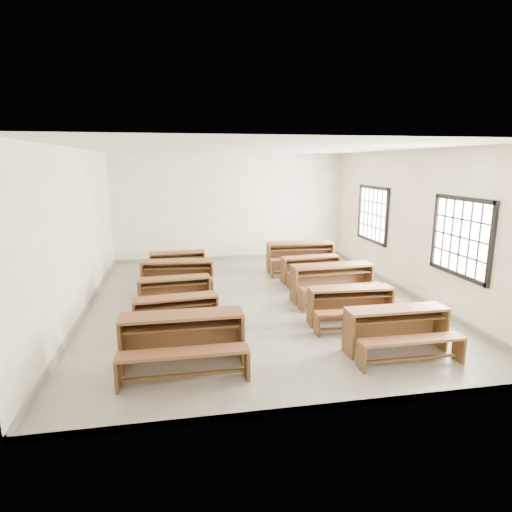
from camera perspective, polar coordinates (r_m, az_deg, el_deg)
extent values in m
plane|color=gray|center=(9.26, 0.00, -6.05)|extent=(8.50, 8.50, 0.00)
cube|color=silver|center=(8.80, 0.00, 13.98)|extent=(7.00, 8.50, 0.05)
cube|color=white|center=(13.04, -3.41, 6.48)|extent=(7.00, 0.05, 3.20)
cube|color=white|center=(4.88, 9.09, -3.51)|extent=(7.00, 0.05, 3.20)
cube|color=white|center=(8.94, -22.49, 2.89)|extent=(0.05, 8.50, 3.20)
cube|color=white|center=(10.11, 19.80, 4.09)|extent=(0.05, 8.50, 3.20)
cube|color=gray|center=(13.29, -3.33, -0.18)|extent=(7.00, 0.04, 0.10)
cube|color=gray|center=(5.50, 8.54, -19.24)|extent=(7.00, 0.04, 0.10)
cube|color=gray|center=(9.30, -21.74, -6.57)|extent=(0.04, 8.50, 0.10)
cube|color=gray|center=(10.43, 19.21, -4.36)|extent=(0.04, 8.50, 0.10)
cube|color=white|center=(8.62, 25.73, 2.29)|extent=(0.02, 1.50, 1.30)
cube|color=black|center=(8.53, 26.05, 6.85)|extent=(0.06, 1.62, 0.08)
cube|color=black|center=(8.74, 25.20, -2.17)|extent=(0.06, 1.62, 0.08)
cube|color=black|center=(8.00, 28.91, 1.27)|extent=(0.06, 0.08, 1.46)
cube|color=black|center=(9.25, 22.78, 3.15)|extent=(0.06, 0.08, 1.46)
cube|color=white|center=(11.69, 15.37, 5.39)|extent=(0.02, 1.50, 1.30)
cube|color=black|center=(11.62, 15.47, 8.77)|extent=(0.06, 1.62, 0.08)
cube|color=black|center=(11.78, 15.09, 2.06)|extent=(0.06, 1.62, 0.08)
cube|color=black|center=(10.98, 17.05, 4.87)|extent=(0.06, 0.08, 1.46)
cube|color=black|center=(12.39, 13.70, 5.85)|extent=(0.06, 0.08, 1.46)
cube|color=brown|center=(6.30, -9.86, -7.79)|extent=(1.77, 0.44, 0.04)
cube|color=brown|center=(6.63, -9.76, -10.43)|extent=(1.77, 0.04, 0.75)
cube|color=brown|center=(6.50, -17.49, -11.31)|extent=(0.04, 0.44, 0.75)
cube|color=brown|center=(6.51, -2.00, -10.71)|extent=(0.04, 0.44, 0.75)
cube|color=brown|center=(6.33, -9.81, -9.17)|extent=(1.63, 0.33, 0.02)
cube|color=brown|center=(5.93, -9.66, -12.58)|extent=(1.77, 0.31, 0.04)
cube|color=brown|center=(6.09, -17.99, -14.76)|extent=(0.04, 0.31, 0.42)
cube|color=brown|center=(6.09, -1.20, -14.11)|extent=(0.04, 0.31, 0.42)
cube|color=brown|center=(6.07, -9.55, -15.42)|extent=(1.63, 0.06, 0.04)
cube|color=brown|center=(7.57, -10.72, -5.46)|extent=(1.49, 0.52, 0.04)
cube|color=brown|center=(7.82, -10.76, -7.40)|extent=(1.45, 0.20, 0.62)
cube|color=brown|center=(7.64, -15.97, -8.16)|extent=(0.08, 0.37, 0.62)
cube|color=brown|center=(7.77, -5.38, -7.37)|extent=(0.08, 0.37, 0.62)
cube|color=brown|center=(7.59, -10.67, -6.42)|extent=(1.37, 0.42, 0.02)
cube|color=brown|center=(7.24, -10.24, -8.57)|extent=(1.48, 0.41, 0.04)
cube|color=brown|center=(7.27, -15.83, -10.37)|extent=(0.06, 0.26, 0.35)
cube|color=brown|center=(7.41, -4.65, -9.49)|extent=(0.06, 0.26, 0.35)
cube|color=brown|center=(7.34, -10.16, -10.56)|extent=(1.34, 0.19, 0.04)
cube|color=brown|center=(8.88, -10.80, -2.91)|extent=(1.45, 0.48, 0.04)
cube|color=brown|center=(9.12, -10.81, -4.59)|extent=(1.42, 0.16, 0.60)
cube|color=brown|center=(8.94, -15.17, -5.15)|extent=(0.07, 0.36, 0.60)
cube|color=brown|center=(9.04, -6.32, -4.59)|extent=(0.07, 0.36, 0.60)
cube|color=brown|center=(8.89, -10.76, -3.71)|extent=(1.33, 0.38, 0.02)
cube|color=brown|center=(8.53, -10.47, -5.38)|extent=(1.44, 0.37, 0.04)
cube|color=brown|center=(8.57, -15.08, -6.86)|extent=(0.06, 0.25, 0.34)
cube|color=brown|center=(8.67, -5.83, -6.24)|extent=(0.06, 0.25, 0.34)
cube|color=brown|center=(8.62, -10.40, -7.07)|extent=(1.32, 0.16, 0.04)
cube|color=brown|center=(9.97, -10.46, -0.68)|extent=(1.66, 0.55, 0.04)
cube|color=brown|center=(10.23, -10.30, -2.45)|extent=(1.63, 0.18, 0.69)
cube|color=brown|center=(10.16, -14.86, -2.78)|extent=(0.08, 0.41, 0.69)
cube|color=brown|center=(10.02, -5.84, -2.63)|extent=(0.08, 0.41, 0.69)
cube|color=brown|center=(9.98, -10.44, -1.50)|extent=(1.53, 0.43, 0.02)
cube|color=brown|center=(9.56, -10.64, -3.13)|extent=(1.65, 0.42, 0.04)
cube|color=brown|center=(9.72, -15.27, -4.41)|extent=(0.07, 0.29, 0.39)
cube|color=brown|center=(9.58, -5.83, -4.28)|extent=(0.07, 0.29, 0.39)
cube|color=brown|center=(9.65, -10.56, -4.88)|extent=(1.51, 0.18, 0.04)
cube|color=brown|center=(11.38, -10.50, 0.48)|extent=(1.45, 0.45, 0.04)
cube|color=brown|center=(11.61, -10.49, -0.92)|extent=(1.43, 0.13, 0.61)
cube|color=brown|center=(11.43, -13.93, -1.28)|extent=(0.06, 0.36, 0.61)
cube|color=brown|center=(11.51, -6.97, -0.91)|extent=(0.06, 0.36, 0.61)
cube|color=brown|center=(11.39, -10.47, -0.15)|extent=(1.34, 0.35, 0.02)
cube|color=brown|center=(11.01, -10.29, -1.34)|extent=(1.44, 0.34, 0.04)
cube|color=brown|center=(11.04, -13.87, -2.48)|extent=(0.05, 0.25, 0.34)
cube|color=brown|center=(11.12, -6.67, -2.08)|extent=(0.05, 0.25, 0.34)
cube|color=brown|center=(11.08, -10.24, -2.69)|extent=(1.32, 0.13, 0.04)
cube|color=brown|center=(7.03, 18.27, -6.73)|extent=(1.60, 0.40, 0.04)
cube|color=brown|center=(7.30, 17.40, -8.97)|extent=(1.60, 0.04, 0.68)
cube|color=brown|center=(6.83, 12.22, -10.17)|extent=(0.04, 0.40, 0.68)
cube|color=brown|center=(7.54, 23.35, -8.73)|extent=(0.04, 0.40, 0.68)
cube|color=brown|center=(7.06, 18.27, -7.86)|extent=(1.48, 0.30, 0.02)
cube|color=brown|center=(6.74, 20.10, -10.43)|extent=(1.60, 0.28, 0.04)
cube|color=brown|center=(6.48, 13.85, -12.97)|extent=(0.04, 0.28, 0.38)
cube|color=brown|center=(7.23, 25.41, -11.12)|extent=(0.04, 0.28, 0.38)
cube|color=brown|center=(6.86, 19.91, -12.74)|extent=(1.48, 0.05, 0.04)
cube|color=brown|center=(8.03, 12.52, -4.21)|extent=(1.56, 0.46, 0.04)
cube|color=brown|center=(8.29, 12.00, -6.18)|extent=(1.54, 0.11, 0.66)
cube|color=brown|center=(7.91, 7.24, -6.90)|extent=(0.06, 0.39, 0.66)
cube|color=brown|center=(8.42, 17.26, -6.19)|extent=(0.06, 0.39, 0.66)
cube|color=brown|center=(8.05, 12.52, -5.17)|extent=(1.44, 0.36, 0.02)
cube|color=brown|center=(7.70, 13.63, -7.26)|extent=(1.56, 0.35, 0.04)
cube|color=brown|center=(7.54, 8.14, -9.10)|extent=(0.05, 0.27, 0.37)
cube|color=brown|center=(8.06, 18.60, -8.19)|extent=(0.05, 0.27, 0.37)
cube|color=brown|center=(7.80, 13.52, -9.26)|extent=(1.43, 0.12, 0.04)
cube|color=brown|center=(9.31, 10.12, -1.23)|extent=(1.78, 0.52, 0.04)
cube|color=brown|center=(9.59, 9.58, -3.26)|extent=(1.76, 0.12, 0.75)
cube|color=brown|center=(9.12, 5.05, -3.95)|extent=(0.06, 0.44, 0.75)
cube|color=brown|center=(9.77, 14.68, -3.20)|extent=(0.06, 0.44, 0.75)
cube|color=brown|center=(9.33, 10.14, -2.18)|extent=(1.64, 0.40, 0.02)
cube|color=brown|center=(8.92, 11.39, -4.07)|extent=(1.77, 0.38, 0.04)
cube|color=brown|center=(8.68, 6.13, -5.96)|extent=(0.06, 0.31, 0.42)
cube|color=brown|center=(9.36, 16.15, -5.02)|extent=(0.06, 0.31, 0.42)
cube|color=brown|center=(9.02, 11.30, -6.09)|extent=(1.63, 0.12, 0.04)
cube|color=brown|center=(10.71, 7.27, -0.13)|extent=(1.46, 0.46, 0.04)
cube|color=brown|center=(10.93, 6.91, -1.61)|extent=(1.44, 0.14, 0.61)
cube|color=brown|center=(10.55, 3.67, -2.06)|extent=(0.06, 0.36, 0.61)
cube|color=brown|center=(11.06, 10.60, -1.57)|extent=(0.06, 0.36, 0.61)
cube|color=brown|center=(10.72, 7.29, -0.81)|extent=(1.35, 0.37, 0.02)
cube|color=brown|center=(10.38, 8.13, -2.09)|extent=(1.46, 0.36, 0.04)
cube|color=brown|center=(10.18, 4.44, -3.39)|extent=(0.05, 0.25, 0.34)
cube|color=brown|center=(10.71, 11.58, -2.81)|extent=(0.05, 0.25, 0.34)
cube|color=brown|center=(10.45, 8.09, -3.53)|extent=(1.33, 0.14, 0.04)
cube|color=brown|center=(11.69, 5.91, 1.74)|extent=(1.82, 0.55, 0.05)
cube|color=brown|center=(11.97, 5.65, 0.01)|extent=(1.80, 0.14, 0.77)
cube|color=brown|center=(11.61, 1.65, -0.32)|extent=(0.07, 0.45, 0.77)
cube|color=brown|center=(12.00, 9.95, -0.08)|extent=(0.07, 0.45, 0.77)
cube|color=brown|center=(11.70, 5.92, 0.96)|extent=(1.68, 0.43, 0.02)
cube|color=brown|center=(11.24, 6.51, -0.47)|extent=(1.81, 0.41, 0.05)
cube|color=brown|center=(11.12, 2.08, -1.79)|extent=(0.06, 0.32, 0.43)
cube|color=brown|center=(11.53, 10.73, -1.48)|extent=(0.06, 0.32, 0.43)
cube|color=brown|center=(11.31, 6.47, -2.13)|extent=(1.67, 0.15, 0.05)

